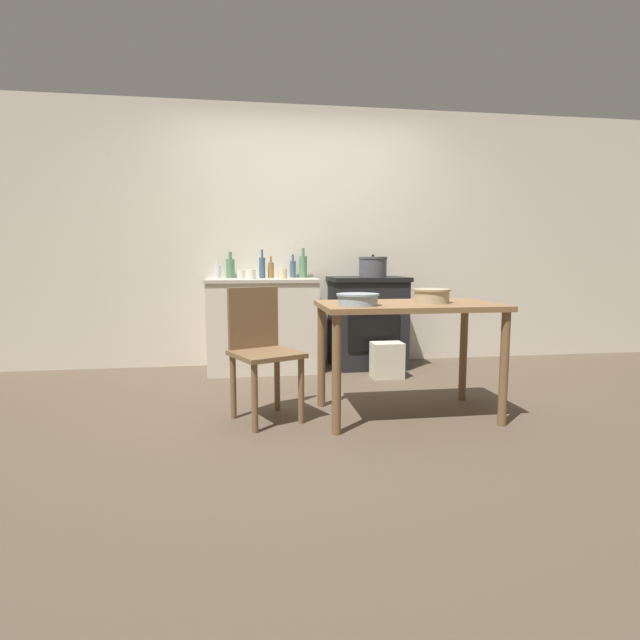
{
  "coord_description": "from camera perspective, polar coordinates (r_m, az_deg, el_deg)",
  "views": [
    {
      "loc": [
        -0.6,
        -3.47,
        1.06
      ],
      "look_at": [
        0.0,
        0.49,
        0.57
      ],
      "focal_mm": 28.0,
      "sensor_mm": 36.0,
      "label": 1
    }
  ],
  "objects": [
    {
      "name": "ground_plane",
      "position": [
        3.67,
        1.16,
        -9.78
      ],
      "size": [
        14.0,
        14.0,
        0.0
      ],
      "primitive_type": "plane",
      "color": "brown"
    },
    {
      "name": "wall_back",
      "position": [
        5.09,
        -1.88,
        9.4
      ],
      "size": [
        8.0,
        0.07,
        2.55
      ],
      "color": "beige",
      "rests_on": "ground_plane"
    },
    {
      "name": "counter_cabinet",
      "position": [
        4.77,
        -6.57,
        -0.53
      ],
      "size": [
        1.04,
        0.6,
        0.88
      ],
      "color": "beige",
      "rests_on": "ground_plane"
    },
    {
      "name": "stove",
      "position": [
        4.93,
        5.4,
        -0.2
      ],
      "size": [
        0.74,
        0.57,
        0.89
      ],
      "color": "black",
      "rests_on": "ground_plane"
    },
    {
      "name": "work_table",
      "position": [
        3.38,
        10.01,
        0.04
      ],
      "size": [
        1.17,
        0.69,
        0.77
      ],
      "color": "olive",
      "rests_on": "ground_plane"
    },
    {
      "name": "chair",
      "position": [
        3.32,
        -6.71,
        -3.22
      ],
      "size": [
        0.53,
        0.53,
        0.87
      ],
      "rotation": [
        0.0,
        0.0,
        0.42
      ],
      "color": "brown",
      "rests_on": "ground_plane"
    },
    {
      "name": "flour_sack",
      "position": [
        4.52,
        7.66,
        -4.57
      ],
      "size": [
        0.28,
        0.19,
        0.32
      ],
      "primitive_type": "cube",
      "color": "beige",
      "rests_on": "ground_plane"
    },
    {
      "name": "stock_pot",
      "position": [
        4.87,
        6.06,
        6.06
      ],
      "size": [
        0.28,
        0.28,
        0.22
      ],
      "color": "#4C4C51",
      "rests_on": "stove"
    },
    {
      "name": "mixing_bowl_large",
      "position": [
        3.15,
        4.35,
        2.44
      ],
      "size": [
        0.27,
        0.27,
        0.07
      ],
      "color": "#93A8B2",
      "rests_on": "work_table"
    },
    {
      "name": "mixing_bowl_small",
      "position": [
        3.41,
        12.65,
        2.8
      ],
      "size": [
        0.25,
        0.25,
        0.09
      ],
      "color": "tan",
      "rests_on": "work_table"
    },
    {
      "name": "bottle_far_left",
      "position": [
        4.93,
        -10.21,
        5.87
      ],
      "size": [
        0.08,
        0.08,
        0.25
      ],
      "color": "#517F5B",
      "rests_on": "counter_cabinet"
    },
    {
      "name": "bottle_left",
      "position": [
        4.96,
        -3.12,
        5.87
      ],
      "size": [
        0.06,
        0.06,
        0.23
      ],
      "color": "#3D5675",
      "rests_on": "counter_cabinet"
    },
    {
      "name": "bottle_mid_left",
      "position": [
        4.83,
        -6.63,
        6.01
      ],
      "size": [
        0.06,
        0.06,
        0.27
      ],
      "color": "#3D5675",
      "rests_on": "counter_cabinet"
    },
    {
      "name": "bottle_center_left",
      "position": [
        4.86,
        -11.64,
        5.42
      ],
      "size": [
        0.06,
        0.06,
        0.16
      ],
      "color": "silver",
      "rests_on": "counter_cabinet"
    },
    {
      "name": "bottle_center",
      "position": [
        4.87,
        -5.63,
        5.74
      ],
      "size": [
        0.06,
        0.06,
        0.21
      ],
      "color": "olive",
      "rests_on": "counter_cabinet"
    },
    {
      "name": "bottle_center_right",
      "position": [
        4.95,
        -1.94,
        6.15
      ],
      "size": [
        0.08,
        0.08,
        0.29
      ],
      "color": "#517F5B",
      "rests_on": "counter_cabinet"
    },
    {
      "name": "cup_mid_right",
      "position": [
        4.7,
        -4.3,
        5.28
      ],
      "size": [
        0.09,
        0.09,
        0.09
      ],
      "primitive_type": "cylinder",
      "color": "beige",
      "rests_on": "counter_cabinet"
    },
    {
      "name": "cup_right",
      "position": [
        4.71,
        -9.04,
        5.14
      ],
      "size": [
        0.07,
        0.07,
        0.08
      ],
      "primitive_type": "cylinder",
      "color": "silver",
      "rests_on": "counter_cabinet"
    },
    {
      "name": "cup_far_right",
      "position": [
        4.62,
        -7.91,
        5.18
      ],
      "size": [
        0.09,
        0.09,
        0.09
      ],
      "primitive_type": "cylinder",
      "color": "silver",
      "rests_on": "counter_cabinet"
    }
  ]
}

